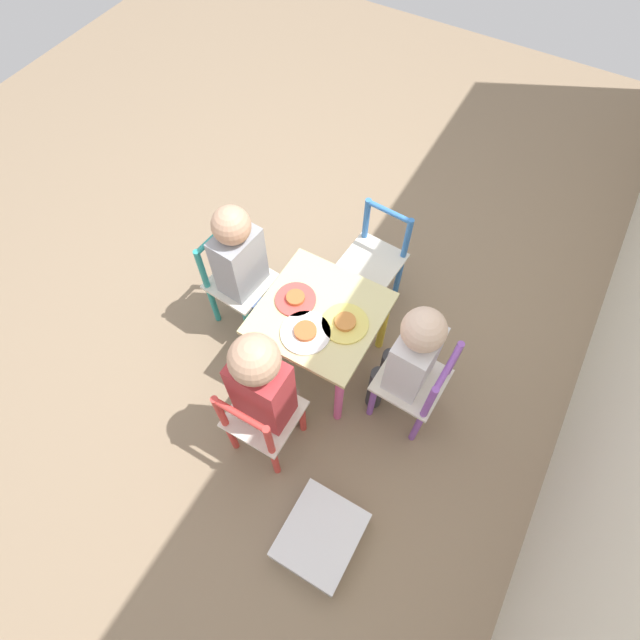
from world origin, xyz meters
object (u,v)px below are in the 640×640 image
(chair_purple, at_px, (416,385))
(plate_front, at_px, (296,299))
(kids_table, at_px, (320,321))
(storage_bin, at_px, (321,536))
(child_back, at_px, (409,357))
(plate_right, at_px, (305,332))
(child_right, at_px, (264,385))
(chair_teal, at_px, (238,282))
(chair_blue, at_px, (374,261))
(chair_red, at_px, (261,420))
(child_front, at_px, (243,263))
(plate_back, at_px, (345,323))

(chair_purple, height_order, plate_front, chair_purple)
(kids_table, bearing_deg, chair_purple, 87.09)
(kids_table, xyz_separation_m, chair_purple, (0.02, 0.46, -0.08))
(plate_front, height_order, storage_bin, plate_front)
(child_back, height_order, plate_right, child_back)
(chair_purple, distance_m, child_right, 0.64)
(chair_teal, relative_size, chair_blue, 1.00)
(chair_purple, xyz_separation_m, plate_front, (-0.02, -0.57, 0.17))
(kids_table, height_order, child_right, child_right)
(chair_red, bearing_deg, kids_table, -90.00)
(kids_table, relative_size, chair_purple, 0.91)
(child_front, relative_size, child_right, 0.93)
(chair_teal, relative_size, plate_right, 2.66)
(plate_back, relative_size, plate_front, 1.12)
(chair_blue, height_order, plate_back, chair_blue)
(chair_purple, height_order, plate_right, chair_purple)
(chair_teal, xyz_separation_m, plate_back, (0.04, 0.57, 0.17))
(child_back, bearing_deg, child_right, -43.43)
(child_front, bearing_deg, chair_red, -136.30)
(chair_blue, relative_size, child_back, 0.71)
(child_front, height_order, storage_bin, child_front)
(plate_front, bearing_deg, child_back, 87.74)
(chair_purple, xyz_separation_m, plate_right, (0.09, -0.46, 0.17))
(child_back, relative_size, plate_front, 4.45)
(chair_purple, xyz_separation_m, storage_bin, (0.66, -0.07, -0.20))
(plate_right, bearing_deg, plate_back, 135.00)
(kids_table, height_order, plate_front, plate_front)
(chair_blue, bearing_deg, plate_front, -103.73)
(child_back, height_order, child_right, child_right)
(chair_red, bearing_deg, child_right, -90.00)
(chair_blue, xyz_separation_m, plate_front, (0.46, -0.15, 0.17))
(child_back, xyz_separation_m, storage_bin, (0.66, -0.00, -0.39))
(chair_purple, bearing_deg, chair_teal, -91.06)
(chair_red, xyz_separation_m, plate_front, (-0.46, -0.11, 0.17))
(plate_right, xyz_separation_m, storage_bin, (0.57, 0.39, -0.37))
(child_front, bearing_deg, plate_back, -88.88)
(chair_red, height_order, child_right, child_right)
(chair_teal, height_order, plate_right, chair_teal)
(chair_blue, relative_size, plate_back, 2.82)
(chair_purple, height_order, child_right, child_right)
(chair_blue, bearing_deg, plate_right, -89.22)
(kids_table, relative_size, plate_front, 2.87)
(child_right, bearing_deg, storage_bin, 144.50)
(chair_teal, height_order, chair_blue, same)
(chair_purple, bearing_deg, plate_front, -89.42)
(kids_table, xyz_separation_m, child_right, (0.40, -0.00, 0.14))
(kids_table, height_order, child_back, child_back)
(kids_table, distance_m, plate_back, 0.14)
(plate_front, relative_size, storage_bin, 0.53)
(chair_blue, height_order, child_front, child_front)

